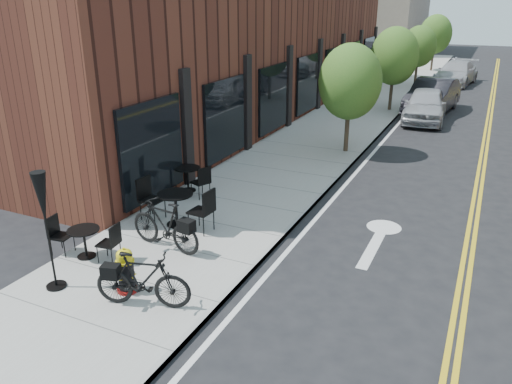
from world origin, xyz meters
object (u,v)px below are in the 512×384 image
Objects in this scene: bistro_set_a at (84,239)px; parked_car_b at (432,96)px; bistro_set_c at (188,176)px; bicycle_right at (143,280)px; parked_car_a at (425,105)px; fire_hydrant at (126,271)px; bistro_set_b at (176,204)px; bicycle_left at (165,225)px; parked_car_c at (456,73)px; patio_umbrella at (43,207)px.

parked_car_b is (4.75, 18.91, 0.28)m from bistro_set_a.
bistro_set_a is at bearing -64.09° from bistro_set_c.
bicycle_right is at bearing -41.40° from bistro_set_c.
parked_car_a reaches higher than bistro_set_c.
fire_hydrant reaches higher than bistro_set_a.
bicycle_right is at bearing -62.16° from bistro_set_b.
fire_hydrant is at bearing -30.81° from bistro_set_a.
bicycle_left is 0.94× the size of bistro_set_b.
bistro_set_c is at bearing -148.29° from bicycle_left.
bistro_set_c is (-1.82, 4.99, 0.03)m from fire_hydrant.
bistro_set_c is (-1.00, 2.09, -0.08)m from bistro_set_b.
parked_car_b is at bearing 80.99° from fire_hydrant.
bistro_set_a is 2.36m from bistro_set_b.
parked_car_b reaches higher than fire_hydrant.
parked_car_c is (0.30, 9.74, -0.08)m from parked_car_b.
patio_umbrella is at bearing -82.35° from bistro_set_a.
parked_car_c is at bearing 85.13° from parked_car_a.
bistro_set_c is at bearing -101.95° from parked_car_b.
bistro_set_b is (0.85, 2.20, 0.11)m from bistro_set_a.
bicycle_left is 2.69m from patio_umbrella.
parked_car_b is (2.48, 19.87, 0.17)m from bicycle_right.
parked_car_a is at bearing -84.13° from parked_car_c.
bicycle_right is 2.47m from bistro_set_a.
bicycle_left is 0.80× the size of patio_umbrella.
parked_car_c is (5.20, 24.36, 0.16)m from bistro_set_c.
parked_car_c is at bearing 83.34° from fire_hydrant.
bicycle_right is 0.40× the size of parked_car_a.
parked_car_c is at bearing 179.49° from bicycle_left.
parked_car_a reaches higher than bistro_set_b.
bistro_set_c is 0.33× the size of parked_car_c.
bicycle_left reaches higher than bistro_set_b.
bicycle_right is 2.26m from patio_umbrella.
fire_hydrant is 0.39× the size of patio_umbrella.
fire_hydrant is 0.53× the size of bistro_set_c.
bicycle_left reaches higher than bicycle_right.
patio_umbrella is 0.46× the size of parked_car_c.
bistro_set_c reaches higher than bistro_set_a.
bicycle_right is (0.60, -0.26, 0.10)m from fire_hydrant.
bicycle_left is 18.18m from parked_car_b.
parked_car_c reaches higher than bistro_set_a.
bistro_set_c is 5.63m from patio_umbrella.
parked_car_c is (3.72, 27.59, 0.06)m from bicycle_left.
bicycle_right is at bearing 6.31° from patio_umbrella.
parked_car_c is (4.20, 26.45, 0.09)m from bistro_set_b.
bicycle_right is (0.94, -2.02, -0.04)m from bicycle_left.
bistro_set_c is at bearing -114.36° from parked_car_a.
fire_hydrant is at bearing -103.01° from parked_car_a.
patio_umbrella is (-1.00, -2.23, 1.12)m from bicycle_left.
parked_car_b reaches higher than bicycle_right.
bistro_set_c is at bearing 119.27° from bistro_set_b.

